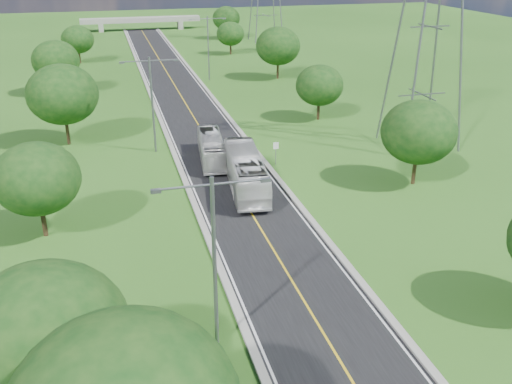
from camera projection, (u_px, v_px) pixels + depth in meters
ground at (190, 111)px, 75.33m from camera, size 260.00×260.00×0.00m
road at (183, 100)px, 80.63m from camera, size 8.00×150.00×0.06m
curb_left at (153, 101)px, 79.59m from camera, size 0.50×150.00×0.22m
curb_right at (213, 97)px, 81.60m from camera, size 0.50×150.00×0.22m
speed_limit_sign at (276, 149)px, 56.42m from camera, size 0.55×0.09×2.40m
overpass at (141, 20)px, 145.21m from camera, size 30.00×3.00×3.20m
streetlight_near_left at (214, 250)px, 29.02m from camera, size 5.90×0.25×10.00m
streetlight_mid_left at (152, 97)px, 58.25m from camera, size 5.90×0.25×10.00m
streetlight_far_right at (208, 43)px, 90.31m from camera, size 5.90×0.25×10.00m
power_tower_near at (432, 12)px, 57.23m from camera, size 9.00×6.40×28.00m
tree_la at (45, 334)px, 23.85m from camera, size 7.14×7.14×8.30m
tree_lb at (37, 179)px, 41.34m from camera, size 6.30×6.30×7.33m
tree_lc at (62, 94)px, 60.69m from camera, size 7.56×7.56×8.79m
tree_ld at (56, 60)px, 81.72m from camera, size 6.72×6.72×7.82m
tree_le at (78, 39)px, 103.81m from camera, size 5.88×5.88×6.84m
tree_rb at (419, 132)px, 50.57m from camera, size 6.72×6.72×7.82m
tree_rc at (319, 85)px, 70.06m from camera, size 5.88×5.88×6.84m
tree_rd at (278, 46)px, 91.42m from camera, size 7.14×7.14×8.30m
tree_re at (230, 34)px, 112.58m from camera, size 5.46×5.46×6.35m
tree_rf at (226, 18)px, 130.87m from camera, size 6.30×6.30×7.33m
bus_outbound at (246, 172)px, 50.63m from camera, size 4.17×12.13×3.31m
bus_inbound at (211, 148)px, 57.40m from camera, size 3.28×9.75×2.66m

